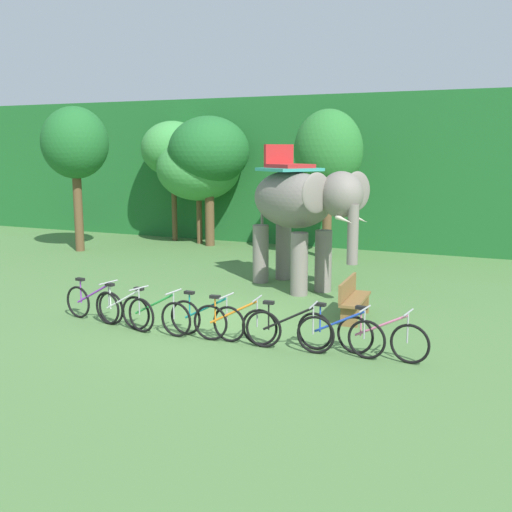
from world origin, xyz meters
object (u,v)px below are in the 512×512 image
Objects in this scene: tree_left at (173,149)px; bike_purple at (94,304)px; bike_white at (124,310)px; bike_black at (289,330)px; tree_far_right at (199,169)px; bike_teal at (207,319)px; tree_far_left at (75,144)px; elephant at (299,206)px; tree_center_right at (209,152)px; tree_center at (328,152)px; bike_green at (155,315)px; bike_pink at (382,338)px; wooden_bench at (352,298)px; bike_blue at (340,334)px; bike_orange at (234,323)px.

tree_left reaches higher than bike_purple.
bike_white is 0.99× the size of bike_black.
tree_far_right reaches higher than bike_teal.
tree_far_left is 3.05× the size of bike_white.
elephant is 2.35× the size of bike_purple.
tree_far_left is 1.05× the size of tree_center_right.
tree_center is 10.06m from bike_teal.
bike_green is 4.50m from bike_pink.
tree_far_left is 1.04× the size of tree_center.
bike_pink is (1.65, 0.25, 0.00)m from bike_black.
tree_center is 8.17m from wooden_bench.
bike_pink is at bearing 4.19° from bike_green.
elephant is 2.37× the size of bike_white.
bike_blue is (3.18, -9.40, -3.18)m from tree_center.
bike_orange is (3.42, -0.14, 0.00)m from bike_purple.
bike_purple is at bearing 168.73° from bike_white.
tree_center_right is 2.87× the size of bike_purple.
bike_pink is at bearing -45.05° from tree_left.
tree_center is 10.19m from bike_green.
tree_center is 10.61m from bike_pink.
bike_black is at bearing -76.67° from tree_center.
bike_blue is 0.74m from bike_pink.
bike_green is 1.00× the size of bike_pink.
bike_blue is (3.74, 0.26, 0.00)m from bike_green.
bike_green is at bearing -104.48° from elephant.
bike_pink is at bearing -49.00° from tree_center_right.
bike_teal is (-0.17, -4.77, -1.82)m from elephant.
bike_purple is (6.39, -7.26, -3.44)m from tree_far_left.
elephant reaches higher than bike_white.
bike_orange reaches higher than wooden_bench.
bike_blue is at bearing -61.89° from elephant.
tree_center_right reaches higher than bike_black.
bike_blue is (11.83, -7.22, -3.44)m from tree_far_left.
bike_black is at bearing -34.14° from tree_far_left.
tree_left is 2.78× the size of bike_orange.
bike_green is (4.97, -10.81, -2.51)m from tree_far_right.
bike_white reaches higher than wooden_bench.
tree_far_right is 2.42× the size of bike_teal.
bike_orange is at bearing -84.60° from elephant.
tree_far_left is at bearing 134.42° from bike_white.
bike_white is 0.99× the size of bike_pink.
bike_pink is (3.39, 0.20, 0.00)m from bike_teal.
tree_center is 2.94× the size of bike_white.
bike_black is (3.63, 0.04, 0.00)m from bike_white.
tree_center_right is 13.02m from bike_black.
elephant is at bearing -44.86° from tree_center_right.
tree_far_right is (1.31, -0.30, -0.74)m from tree_left.
tree_far_left is 12.26m from bike_teal.
tree_center_right is 2.85× the size of bike_black.
bike_blue is (0.91, 0.18, 0.00)m from bike_black.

